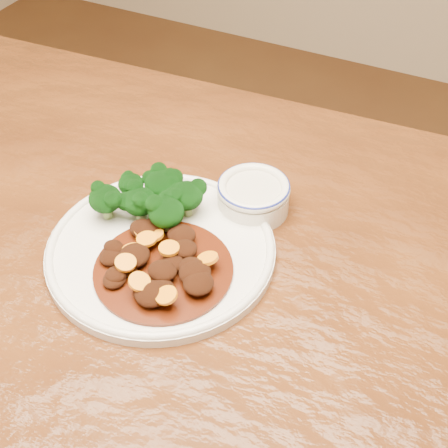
% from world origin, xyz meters
% --- Properties ---
extents(dining_table, '(1.55, 0.98, 0.75)m').
position_xyz_m(dining_table, '(0.00, 0.00, 0.67)').
color(dining_table, '#5A2D10').
rests_on(dining_table, ground).
extents(dinner_plate, '(0.31, 0.31, 0.02)m').
position_xyz_m(dinner_plate, '(-0.02, 0.02, 0.76)').
color(dinner_plate, silver).
rests_on(dinner_plate, dining_table).
extents(broccoli_florets, '(0.14, 0.11, 0.05)m').
position_xyz_m(broccoli_florets, '(-0.06, 0.07, 0.80)').
color(broccoli_florets, '#7C9A4F').
rests_on(broccoli_florets, dinner_plate).
extents(mince_stew, '(0.18, 0.18, 0.03)m').
position_xyz_m(mince_stew, '(0.00, -0.02, 0.78)').
color(mince_stew, '#471807').
rests_on(mince_stew, dinner_plate).
extents(dip_bowl, '(0.10, 0.10, 0.05)m').
position_xyz_m(dip_bowl, '(0.05, 0.16, 0.78)').
color(dip_bowl, silver).
rests_on(dip_bowl, dining_table).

